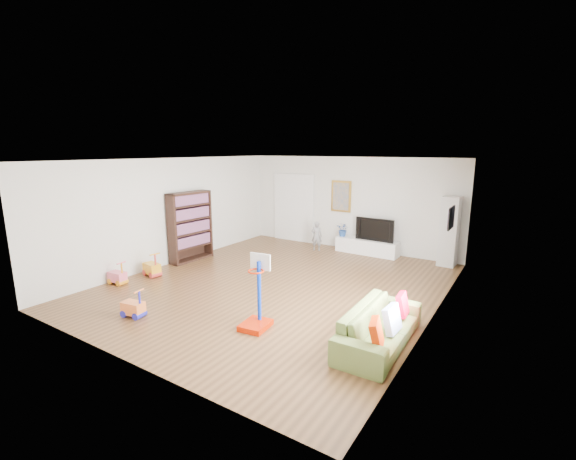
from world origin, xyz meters
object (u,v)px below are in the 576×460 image
Objects in this scene: media_console at (367,247)px; basketball_hoop at (255,293)px; sofa at (380,326)px; bookshelf at (190,227)px.

media_console is 1.43× the size of basketball_hoop.
media_console is at bearing 84.47° from basketball_hoop.
sofa is at bearing 9.99° from basketball_hoop.
basketball_hoop is at bearing -27.67° from bookshelf.
bookshelf is 6.06m from sofa.
bookshelf is (-3.72, -3.12, 0.71)m from media_console.
media_console is 4.90m from bookshelf.
media_console is 5.23m from sofa.
bookshelf is at bearing 142.41° from basketball_hoop.
sofa is at bearing -64.28° from media_console.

